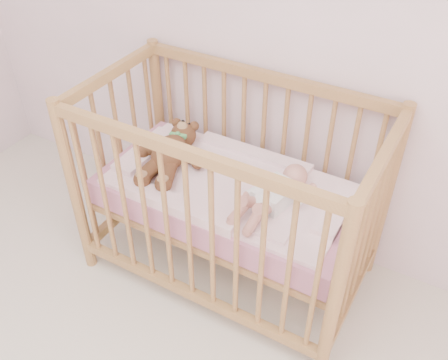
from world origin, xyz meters
The scene contains 5 objects.
crib centered at (-0.10, 1.60, 0.50)m, with size 1.36×0.76×1.00m, color tan, non-canonical shape.
mattress centered at (-0.10, 1.60, 0.49)m, with size 1.22×0.62×0.13m, color #C57A9A.
blanket centered at (-0.10, 1.60, 0.56)m, with size 1.10×0.58×0.06m, color #FBADB9, non-canonical shape.
baby centered at (0.14, 1.58, 0.64)m, with size 0.24×0.51×0.12m, color white, non-canonical shape.
teddy_bear centered at (-0.42, 1.58, 0.65)m, with size 0.36×0.51×0.14m, color brown, non-canonical shape.
Camera 1 is at (0.77, 0.02, 2.03)m, focal length 40.00 mm.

